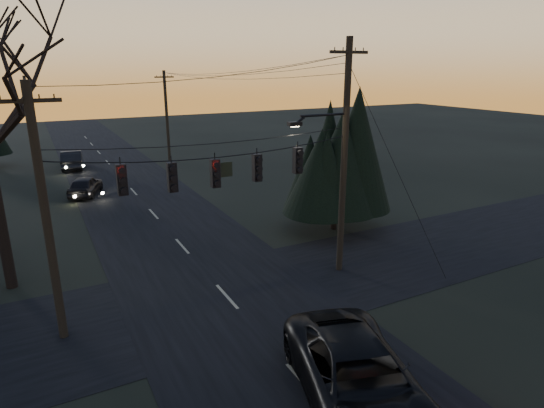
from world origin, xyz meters
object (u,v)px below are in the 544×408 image
utility_pole_far_l (36,157)px  evergreen_right (337,153)px  suv_near (359,379)px  sedan_oncoming_a (85,186)px  utility_pole_left (64,337)px  sedan_oncoming_b (72,160)px  utility_pole_far_r (170,161)px  utility_pole_right (339,269)px

utility_pole_far_l → evergreen_right: (14.43, -31.43, 4.39)m
suv_near → sedan_oncoming_a: suv_near is taller
utility_pole_left → sedan_oncoming_b: bearing=84.4°
evergreen_right → sedan_oncoming_b: evergreen_right is taller
utility_pole_far_l → evergreen_right: 34.86m
utility_pole_far_r → sedan_oncoming_a: 12.82m
evergreen_right → suv_near: evergreen_right is taller
utility_pole_far_r → suv_near: (-4.70, -35.33, 0.88)m
utility_pole_far_l → suv_near: (6.80, -43.33, 0.88)m
utility_pole_far_r → sedan_oncoming_b: utility_pole_far_r is taller
suv_near → sedan_oncoming_b: bearing=112.6°
evergreen_right → sedan_oncoming_a: (-11.63, 14.03, -3.69)m
utility_pole_right → suv_near: utility_pole_right is taller
sedan_oncoming_a → utility_pole_far_l: bearing=-59.4°
utility_pole_left → evergreen_right: size_ratio=1.12×
utility_pole_left → utility_pole_far_l: utility_pole_left is taller
sedan_oncoming_a → utility_pole_right: bearing=136.5°
utility_pole_far_l → sedan_oncoming_b: 7.83m
utility_pole_far_l → sedan_oncoming_b: size_ratio=1.65×
suv_near → utility_pole_far_l: bearing=115.2°
utility_pole_right → utility_pole_left: (-11.50, 0.00, 0.00)m
utility_pole_far_l → sedan_oncoming_a: utility_pole_far_l is taller
utility_pole_right → sedan_oncoming_a: 20.55m
utility_pole_left → utility_pole_far_r: size_ratio=1.00×
utility_pole_right → sedan_oncoming_b: (-8.70, 28.73, 0.80)m
utility_pole_right → suv_near: (-4.70, -7.33, 0.88)m
utility_pole_left → utility_pole_far_l: (0.00, 36.00, 0.00)m
suv_near → sedan_oncoming_a: 26.24m
evergreen_right → suv_near: (-7.63, -11.90, -3.51)m
utility_pole_far_l → suv_near: size_ratio=1.27×
utility_pole_right → utility_pole_far_r: 28.00m
utility_pole_right → utility_pole_far_l: bearing=107.7°
utility_pole_far_l → suv_near: utility_pole_far_l is taller
sedan_oncoming_a → utility_pole_left: bearing=102.9°
evergreen_right → sedan_oncoming_a: bearing=129.6°
utility_pole_left → utility_pole_far_l: 36.00m
utility_pole_far_r → utility_pole_far_l: utility_pole_far_r is taller
evergreen_right → sedan_oncoming_a: size_ratio=1.85×
utility_pole_far_r → suv_near: bearing=-97.6°
utility_pole_left → utility_pole_far_r: same height
utility_pole_right → sedan_oncoming_b: size_ratio=2.06×
utility_pole_far_r → utility_pole_far_l: (-11.50, 8.00, 0.00)m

